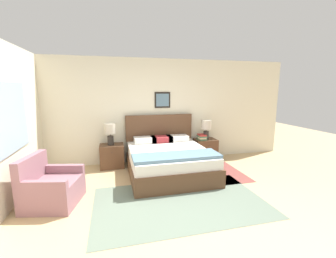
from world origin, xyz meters
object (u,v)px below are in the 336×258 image
Objects in this scene: armchair at (51,188)px; nightstand_by_door at (205,149)px; table_lamp_by_door at (206,127)px; bed at (168,160)px; nightstand_near_window at (112,156)px; table_lamp_near_window at (110,131)px.

armchair reaches higher than nightstand_by_door.
nightstand_by_door is 0.61m from table_lamp_by_door.
table_lamp_by_door is at bearing 30.95° from bed.
nightstand_near_window is at bearing 180.00° from nightstand_by_door.
nightstand_near_window is 2.40m from nightstand_by_door.
table_lamp_near_window is (-0.02, -0.02, 0.61)m from nightstand_near_window.
table_lamp_by_door reaches higher than nightstand_by_door.
nightstand_near_window is at bearing 47.40° from table_lamp_near_window.
nightstand_by_door is 1.08× the size of table_lamp_by_door.
table_lamp_by_door is (2.40, -0.02, 0.61)m from nightstand_near_window.
armchair is 1.85× the size of table_lamp_by_door.
nightstand_by_door is (1.20, 0.74, -0.04)m from bed.
nightstand_near_window is at bearing 148.38° from bed.
bed is 2.33m from armchair.
table_lamp_by_door is at bearing 127.32° from armchair.
armchair is at bearing -155.12° from nightstand_by_door.
bed is 1.51m from table_lamp_by_door.
armchair is 3.72m from nightstand_by_door.
nightstand_near_window is 0.61m from table_lamp_near_window.
table_lamp_near_window is 1.00× the size of table_lamp_by_door.
bed reaches higher than nightstand_by_door.
nightstand_by_door is (2.40, 0.00, 0.00)m from nightstand_near_window.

